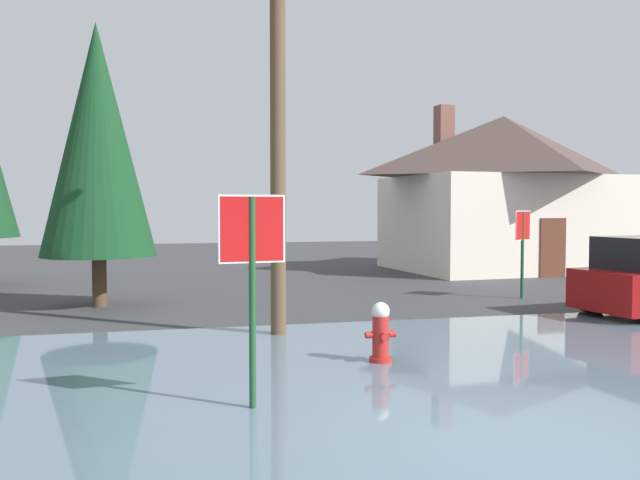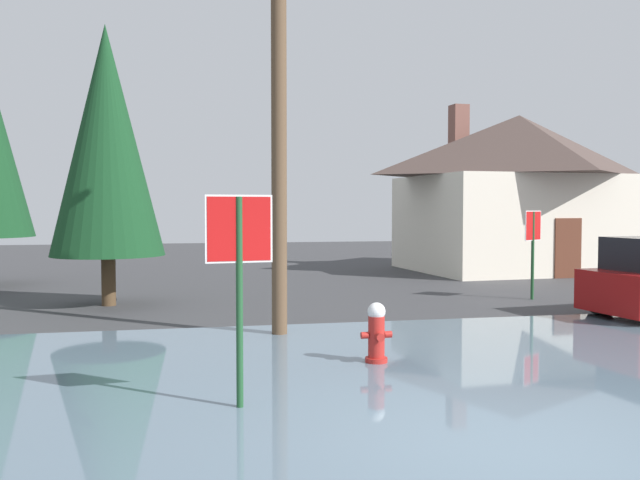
# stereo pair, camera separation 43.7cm
# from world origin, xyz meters

# --- Properties ---
(ground_plane) EXTENTS (80.00, 80.00, 0.10)m
(ground_plane) POSITION_xyz_m (0.00, 0.00, -0.05)
(ground_plane) COLOR #38383A
(flood_puddle) EXTENTS (13.66, 8.76, 0.04)m
(flood_puddle) POSITION_xyz_m (-0.00, 2.83, 0.02)
(flood_puddle) COLOR slate
(flood_puddle) RESTS_ON ground
(stop_sign_near) EXTENTS (0.78, 0.11, 2.49)m
(stop_sign_near) POSITION_xyz_m (-2.44, 1.80, 1.79)
(stop_sign_near) COLOR #1E4C28
(stop_sign_near) RESTS_ON ground
(fire_hydrant) EXTENTS (0.47, 0.40, 0.94)m
(fire_hydrant) POSITION_xyz_m (-0.25, 3.69, 0.46)
(fire_hydrant) COLOR #AD231E
(fire_hydrant) RESTS_ON ground
(utility_pole) EXTENTS (1.60, 0.28, 7.73)m
(utility_pole) POSITION_xyz_m (-1.33, 6.27, 4.04)
(utility_pole) COLOR brown
(utility_pole) RESTS_ON ground
(stop_sign_far) EXTENTS (0.66, 0.42, 2.27)m
(stop_sign_far) POSITION_xyz_m (5.73, 9.90, 1.62)
(stop_sign_far) COLOR #1E4C28
(stop_sign_far) RESTS_ON ground
(house) EXTENTS (8.79, 7.10, 6.25)m
(house) POSITION_xyz_m (9.37, 17.57, 3.01)
(house) COLOR silver
(house) RESTS_ON ground
(pine_tree_mid_left) EXTENTS (2.67, 2.67, 6.68)m
(pine_tree_mid_left) POSITION_xyz_m (-4.77, 10.97, 3.93)
(pine_tree_mid_left) COLOR #4C3823
(pine_tree_mid_left) RESTS_ON ground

